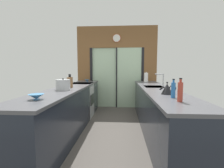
% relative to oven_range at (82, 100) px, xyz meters
% --- Properties ---
extents(ground_plane, '(5.04, 7.60, 0.02)m').
position_rel_oven_range_xyz_m(ground_plane, '(0.91, -0.65, -0.47)').
color(ground_plane, '#4C4742').
extents(back_wall_unit, '(2.64, 0.12, 2.70)m').
position_rel_oven_range_xyz_m(back_wall_unit, '(0.91, 1.15, 1.07)').
color(back_wall_unit, brown).
rests_on(back_wall_unit, ground_plane).
extents(left_counter_run, '(0.62, 3.80, 0.92)m').
position_rel_oven_range_xyz_m(left_counter_run, '(-0.00, -1.12, 0.01)').
color(left_counter_run, '#1E232D').
rests_on(left_counter_run, ground_plane).
extents(right_counter_run, '(0.62, 3.80, 0.92)m').
position_rel_oven_range_xyz_m(right_counter_run, '(1.82, -0.95, 0.01)').
color(right_counter_run, '#1E232D').
rests_on(right_counter_run, ground_plane).
extents(sink_faucet, '(0.19, 0.02, 0.29)m').
position_rel_oven_range_xyz_m(sink_faucet, '(1.97, -0.70, 0.65)').
color(sink_faucet, '#B7BABC').
rests_on(sink_faucet, right_counter_run).
extents(oven_range, '(0.60, 0.60, 0.92)m').
position_rel_oven_range_xyz_m(oven_range, '(0.00, 0.00, 0.00)').
color(oven_range, '#B7BABC').
rests_on(oven_range, ground_plane).
extents(mixing_bowl_near, '(0.19, 0.19, 0.07)m').
position_rel_oven_range_xyz_m(mixing_bowl_near, '(0.02, -2.31, 0.50)').
color(mixing_bowl_near, teal).
rests_on(mixing_bowl_near, left_counter_run).
extents(mixing_bowl_far, '(0.16, 0.16, 0.06)m').
position_rel_oven_range_xyz_m(mixing_bowl_far, '(0.02, 0.61, 0.50)').
color(mixing_bowl_far, teal).
rests_on(mixing_bowl_far, left_counter_run).
extents(knife_block, '(0.08, 0.14, 0.28)m').
position_rel_oven_range_xyz_m(knife_block, '(0.02, -1.00, 0.58)').
color(knife_block, brown).
rests_on(knife_block, left_counter_run).
extents(stock_pot, '(0.26, 0.26, 0.22)m').
position_rel_oven_range_xyz_m(stock_pot, '(0.02, -1.38, 0.56)').
color(stock_pot, '#B7BABC').
rests_on(stock_pot, left_counter_run).
extents(kettle, '(0.26, 0.18, 0.19)m').
position_rel_oven_range_xyz_m(kettle, '(1.80, -1.76, 0.55)').
color(kettle, black).
rests_on(kettle, right_counter_run).
extents(soap_bottle_near, '(0.06, 0.06, 0.28)m').
position_rel_oven_range_xyz_m(soap_bottle_near, '(1.80, -2.32, 0.59)').
color(soap_bottle_near, '#B23D2D').
rests_on(soap_bottle_near, right_counter_run).
extents(soap_bottle_far, '(0.06, 0.06, 0.26)m').
position_rel_oven_range_xyz_m(soap_bottle_far, '(1.80, -2.06, 0.57)').
color(soap_bottle_far, '#286BB7').
rests_on(soap_bottle_far, right_counter_run).
extents(paper_towel_roll, '(0.13, 0.13, 0.30)m').
position_rel_oven_range_xyz_m(paper_towel_roll, '(1.80, 0.51, 0.60)').
color(paper_towel_roll, '#B7BABC').
rests_on(paper_towel_roll, right_counter_run).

